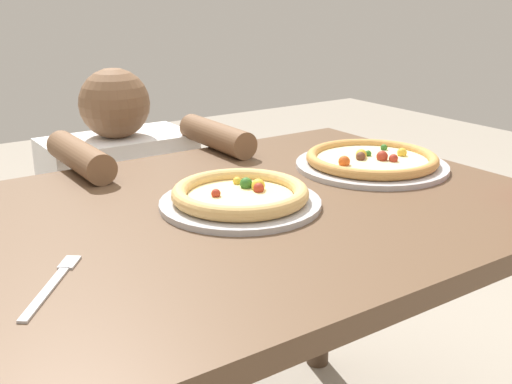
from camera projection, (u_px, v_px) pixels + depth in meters
name	position (u px, v px, depth m)	size (l,w,h in m)	color
dining_table	(250.00, 257.00, 1.26)	(1.16, 0.88, 0.75)	brown
pizza_near	(241.00, 197.00, 1.20)	(0.32, 0.32, 0.04)	#B7B7BC
pizza_far	(372.00, 161.00, 1.46)	(0.36, 0.36, 0.04)	#B7B7BC
fork	(54.00, 282.00, 0.89)	(0.14, 0.17, 0.00)	silver
diner_seated	(126.00, 251.00, 1.81)	(0.44, 0.53, 0.95)	#333847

